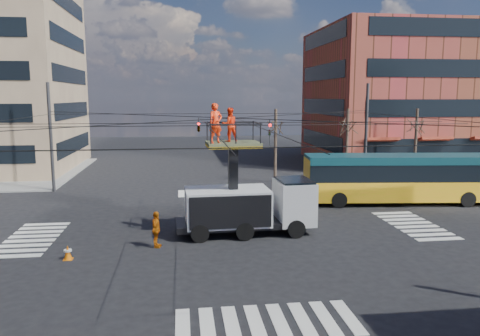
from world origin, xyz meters
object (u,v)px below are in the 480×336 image
city_bus (402,177)px  traffic_cone (68,252)px  utility_truck (249,193)px  flagger (286,211)px  worker_ground (156,229)px

city_bus → traffic_cone: bearing=-150.4°
utility_truck → flagger: (2.17, 0.87, -1.20)m
utility_truck → city_bus: utility_truck is taller
city_bus → flagger: 10.02m
city_bus → traffic_cone: 21.14m
traffic_cone → worker_ground: bearing=17.9°
utility_truck → traffic_cone: size_ratio=11.20×
utility_truck → city_bus: 12.33m
city_bus → traffic_cone: size_ratio=20.43×
city_bus → worker_ground: (-15.60, -7.28, -0.87)m
utility_truck → traffic_cone: bearing=-162.5°
city_bus → traffic_cone: (-19.32, -8.48, -1.41)m
worker_ground → flagger: flagger is taller
traffic_cone → worker_ground: worker_ground is taller
city_bus → worker_ground: 17.24m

